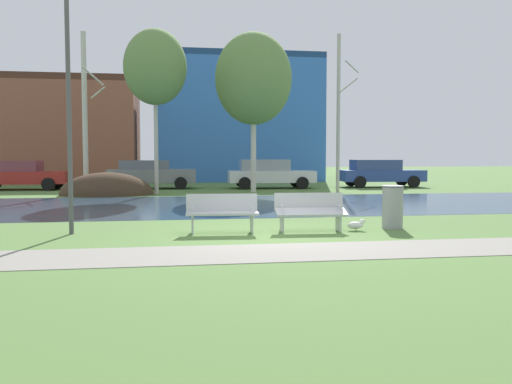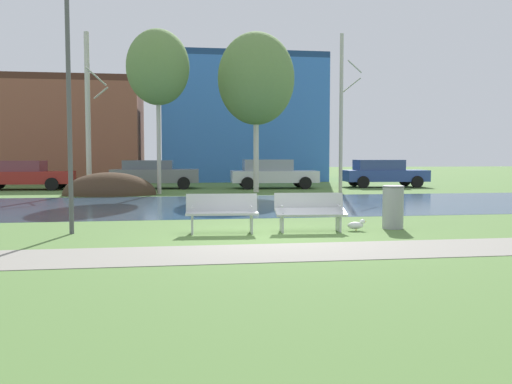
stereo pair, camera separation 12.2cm
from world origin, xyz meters
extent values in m
plane|color=#517538|center=(0.00, 10.00, 0.00)|extent=(120.00, 120.00, 0.00)
cube|color=gray|center=(0.00, -1.85, 0.01)|extent=(60.00, 1.87, 0.01)
cube|color=#2D475B|center=(0.00, 7.81, 0.00)|extent=(80.00, 8.64, 0.01)
ellipsoid|color=#423021|center=(-4.79, 13.47, 0.00)|extent=(4.05, 2.43, 2.00)
cube|color=#B2B5B7|center=(-1.01, 0.68, 0.45)|extent=(1.63, 0.59, 0.05)
cube|color=#B2B5B7|center=(-0.99, 0.96, 0.67)|extent=(1.60, 0.19, 0.40)
cube|color=#B2B5B7|center=(-1.66, 0.78, 0.23)|extent=(0.07, 0.43, 0.45)
cube|color=#B2B5B7|center=(-0.35, 0.70, 0.23)|extent=(0.07, 0.43, 0.45)
cylinder|color=#B2B5B7|center=(-1.66, 0.74, 0.59)|extent=(0.06, 0.28, 0.04)
cylinder|color=#B2B5B7|center=(-0.35, 0.66, 0.59)|extent=(0.06, 0.28, 0.04)
cube|color=#B2B5B7|center=(1.01, 0.68, 0.45)|extent=(1.63, 0.58, 0.17)
cube|color=#B2B5B7|center=(1.03, 0.96, 0.67)|extent=(1.60, 0.19, 0.40)
cube|color=#B2B5B7|center=(0.36, 0.78, 0.23)|extent=(0.07, 0.43, 0.45)
cube|color=#B2B5B7|center=(1.67, 0.70, 0.23)|extent=(0.07, 0.43, 0.45)
cylinder|color=#B2B5B7|center=(0.35, 0.74, 0.59)|extent=(0.06, 0.28, 0.04)
cylinder|color=#B2B5B7|center=(1.66, 0.66, 0.59)|extent=(0.06, 0.28, 0.04)
cylinder|color=gray|center=(3.08, 0.95, 0.51)|extent=(0.49, 0.49, 1.02)
torus|color=#545557|center=(3.08, 0.95, 0.99)|extent=(0.51, 0.51, 0.04)
ellipsoid|color=white|center=(2.07, 0.70, 0.12)|extent=(0.37, 0.17, 0.17)
sphere|color=white|center=(2.24, 0.70, 0.20)|extent=(0.12, 0.12, 0.12)
cone|color=gold|center=(2.30, 0.70, 0.20)|extent=(0.07, 0.04, 0.04)
cylinder|color=gold|center=(2.09, 0.66, 0.05)|extent=(0.01, 0.01, 0.10)
cylinder|color=gold|center=(2.09, 0.73, 0.05)|extent=(0.01, 0.01, 0.10)
cylinder|color=#4C4C51|center=(-4.30, 1.18, 2.97)|extent=(0.10, 0.10, 5.93)
cylinder|color=beige|center=(-5.88, 15.01, 3.68)|extent=(0.23, 0.23, 7.36)
cylinder|color=beige|center=(-5.33, 15.38, 4.65)|extent=(0.80, 1.12, 0.47)
cylinder|color=beige|center=(-5.43, 14.54, 5.30)|extent=(0.87, 0.85, 0.76)
cylinder|color=#BCB7A8|center=(-2.66, 13.86, 3.63)|extent=(0.18, 0.18, 7.26)
ellipsoid|color=#668947|center=(-2.66, 13.86, 5.66)|extent=(2.80, 2.80, 3.36)
cylinder|color=beige|center=(1.85, 14.36, 3.41)|extent=(0.25, 0.25, 6.82)
ellipsoid|color=#668947|center=(1.85, 14.36, 5.32)|extent=(3.58, 3.58, 4.30)
cylinder|color=#BCB7A8|center=(5.84, 13.92, 3.71)|extent=(0.17, 0.17, 7.43)
cylinder|color=#BCB7A8|center=(6.40, 14.30, 5.04)|extent=(0.74, 1.04, 0.71)
cylinder|color=#BCB7A8|center=(6.32, 13.42, 5.83)|extent=(1.00, 0.97, 0.44)
cube|color=maroon|center=(-9.46, 17.95, 0.63)|extent=(4.79, 1.99, 0.61)
cube|color=brown|center=(-9.83, 17.97, 1.20)|extent=(2.71, 1.68, 0.54)
cylinder|color=black|center=(-7.86, 18.76, 0.32)|extent=(0.65, 0.25, 0.64)
cylinder|color=black|center=(-7.95, 17.00, 0.32)|extent=(0.65, 0.25, 0.64)
cube|color=slate|center=(-2.94, 17.95, 0.67)|extent=(4.58, 1.99, 0.70)
cube|color=slate|center=(-3.29, 17.97, 1.25)|extent=(2.59, 1.68, 0.47)
cylinder|color=black|center=(-1.41, 18.76, 0.32)|extent=(0.65, 0.25, 0.64)
cylinder|color=black|center=(-1.50, 16.99, 0.32)|extent=(0.65, 0.25, 0.64)
cylinder|color=black|center=(-4.38, 18.91, 0.32)|extent=(0.65, 0.25, 0.64)
cylinder|color=black|center=(-4.46, 17.14, 0.32)|extent=(0.65, 0.25, 0.64)
cube|color=silver|center=(3.26, 17.24, 0.62)|extent=(4.60, 2.03, 0.60)
cube|color=#949AAC|center=(2.89, 17.26, 1.22)|extent=(2.60, 1.72, 0.60)
cylinder|color=black|center=(4.79, 18.07, 0.32)|extent=(0.65, 0.25, 0.64)
cylinder|color=black|center=(4.70, 16.26, 0.32)|extent=(0.65, 0.25, 0.64)
cylinder|color=black|center=(1.81, 18.22, 0.32)|extent=(0.65, 0.25, 0.64)
cylinder|color=black|center=(1.72, 16.41, 0.32)|extent=(0.65, 0.25, 0.64)
cube|color=#2D4793|center=(9.49, 17.49, 0.63)|extent=(4.58, 1.96, 0.61)
cube|color=#32457F|center=(9.13, 17.51, 1.22)|extent=(2.59, 1.66, 0.56)
cylinder|color=black|center=(11.02, 18.29, 0.32)|extent=(0.65, 0.25, 0.64)
cylinder|color=black|center=(10.93, 16.55, 0.32)|extent=(0.65, 0.25, 0.64)
cylinder|color=black|center=(8.05, 18.44, 0.32)|extent=(0.65, 0.25, 0.64)
cylinder|color=black|center=(7.96, 16.70, 0.32)|extent=(0.65, 0.25, 0.64)
cube|color=brown|center=(-10.23, 27.14, 3.11)|extent=(12.21, 8.50, 6.22)
cube|color=#4E2C21|center=(-10.23, 27.14, 6.42)|extent=(12.21, 8.50, 0.40)
cube|color=#3870C6|center=(2.75, 27.88, 4.05)|extent=(10.90, 7.91, 8.10)
cube|color=navy|center=(2.75, 27.88, 8.30)|extent=(10.90, 7.91, 0.40)
camera|label=1|loc=(-2.22, -11.45, 1.73)|focal=38.87mm
camera|label=2|loc=(-2.10, -11.47, 1.73)|focal=38.87mm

